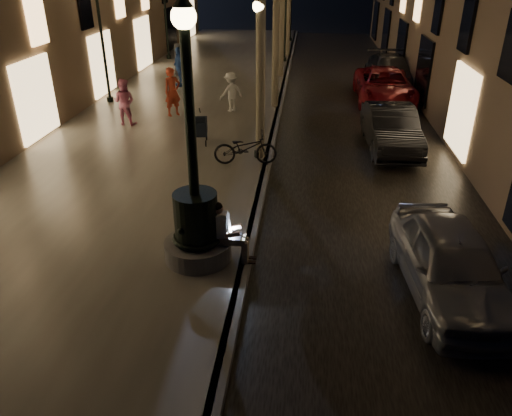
# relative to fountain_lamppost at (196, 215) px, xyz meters

# --- Properties ---
(ground) EXTENTS (120.00, 120.00, 0.00)m
(ground) POSITION_rel_fountain_lamppost_xyz_m (1.00, 13.00, -1.21)
(ground) COLOR black
(ground) RESTS_ON ground
(cobble_lane) EXTENTS (6.00, 45.00, 0.02)m
(cobble_lane) POSITION_rel_fountain_lamppost_xyz_m (4.00, 13.00, -1.20)
(cobble_lane) COLOR black
(cobble_lane) RESTS_ON ground
(promenade) EXTENTS (8.00, 45.00, 0.20)m
(promenade) POSITION_rel_fountain_lamppost_xyz_m (-3.00, 13.00, -1.11)
(promenade) COLOR #615D55
(promenade) RESTS_ON ground
(curb_strip) EXTENTS (0.25, 45.00, 0.20)m
(curb_strip) POSITION_rel_fountain_lamppost_xyz_m (1.00, 13.00, -1.11)
(curb_strip) COLOR #59595B
(curb_strip) RESTS_ON ground
(fountain_lamppost) EXTENTS (1.40, 1.40, 5.21)m
(fountain_lamppost) POSITION_rel_fountain_lamppost_xyz_m (0.00, 0.00, 0.00)
(fountain_lamppost) COLOR #59595B
(fountain_lamppost) RESTS_ON promenade
(seated_man_laptop) EXTENTS (0.96, 0.32, 1.33)m
(seated_man_laptop) POSITION_rel_fountain_lamppost_xyz_m (0.61, -0.00, -0.31)
(seated_man_laptop) COLOR gray
(seated_man_laptop) RESTS_ON promenade
(lamp_curb_a) EXTENTS (0.36, 0.36, 4.81)m
(lamp_curb_a) POSITION_rel_fountain_lamppost_xyz_m (0.70, 6.00, 2.02)
(lamp_curb_a) COLOR black
(lamp_curb_a) RESTS_ON promenade
(lamp_curb_b) EXTENTS (0.36, 0.36, 4.81)m
(lamp_curb_b) POSITION_rel_fountain_lamppost_xyz_m (0.70, 14.00, 2.02)
(lamp_curb_b) COLOR black
(lamp_curb_b) RESTS_ON promenade
(lamp_curb_c) EXTENTS (0.36, 0.36, 4.81)m
(lamp_curb_c) POSITION_rel_fountain_lamppost_xyz_m (0.70, 22.00, 2.02)
(lamp_curb_c) COLOR black
(lamp_curb_c) RESTS_ON promenade
(lamp_left_b) EXTENTS (0.36, 0.36, 4.81)m
(lamp_left_b) POSITION_rel_fountain_lamppost_xyz_m (-6.40, 12.00, 2.02)
(lamp_left_b) COLOR black
(lamp_left_b) RESTS_ON promenade
(lamp_left_c) EXTENTS (0.36, 0.36, 4.81)m
(lamp_left_c) POSITION_rel_fountain_lamppost_xyz_m (-6.40, 22.00, 2.02)
(lamp_left_c) COLOR black
(lamp_left_c) RESTS_ON promenade
(stroller) EXTENTS (0.60, 1.16, 1.17)m
(stroller) POSITION_rel_fountain_lamppost_xyz_m (-1.38, 7.04, -0.43)
(stroller) COLOR black
(stroller) RESTS_ON promenade
(car_front) EXTENTS (1.99, 4.23, 1.40)m
(car_front) POSITION_rel_fountain_lamppost_xyz_m (5.00, -0.48, -0.51)
(car_front) COLOR #999AA0
(car_front) RESTS_ON ground
(car_second) EXTENTS (1.67, 4.39, 1.43)m
(car_second) POSITION_rel_fountain_lamppost_xyz_m (5.00, 7.74, -0.50)
(car_second) COLOR black
(car_second) RESTS_ON ground
(car_third) EXTENTS (2.41, 5.22, 1.45)m
(car_third) POSITION_rel_fountain_lamppost_xyz_m (5.55, 13.86, -0.49)
(car_third) COLOR maroon
(car_third) RESTS_ON ground
(car_rear) EXTENTS (2.18, 5.13, 1.48)m
(car_rear) POSITION_rel_fountain_lamppost_xyz_m (6.20, 17.00, -0.47)
(car_rear) COLOR #292B2E
(car_rear) RESTS_ON ground
(pedestrian_red) EXTENTS (0.81, 0.79, 1.87)m
(pedestrian_red) POSITION_rel_fountain_lamppost_xyz_m (-3.10, 10.22, -0.07)
(pedestrian_red) COLOR #C03E26
(pedestrian_red) RESTS_ON promenade
(pedestrian_pink) EXTENTS (0.90, 0.74, 1.71)m
(pedestrian_pink) POSITION_rel_fountain_lamppost_xyz_m (-4.60, 8.89, -0.16)
(pedestrian_pink) COLOR pink
(pedestrian_pink) RESTS_ON promenade
(pedestrian_white) EXTENTS (1.16, 1.08, 1.56)m
(pedestrian_white) POSITION_rel_fountain_lamppost_xyz_m (-0.91, 11.06, -0.23)
(pedestrian_white) COLOR silver
(pedestrian_white) RESTS_ON promenade
(pedestrian_blue) EXTENTS (1.01, 1.12, 1.83)m
(pedestrian_blue) POSITION_rel_fountain_lamppost_xyz_m (-4.02, 15.15, -0.10)
(pedestrian_blue) COLOR #2A4D9A
(pedestrian_blue) RESTS_ON promenade
(pedestrian_dark) EXTENTS (0.71, 0.91, 1.66)m
(pedestrian_dark) POSITION_rel_fountain_lamppost_xyz_m (-4.60, 17.35, -0.18)
(pedestrian_dark) COLOR #38393E
(pedestrian_dark) RESTS_ON promenade
(bicycle) EXTENTS (1.98, 0.91, 1.00)m
(bicycle) POSITION_rel_fountain_lamppost_xyz_m (0.35, 5.38, -0.51)
(bicycle) COLOR black
(bicycle) RESTS_ON promenade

